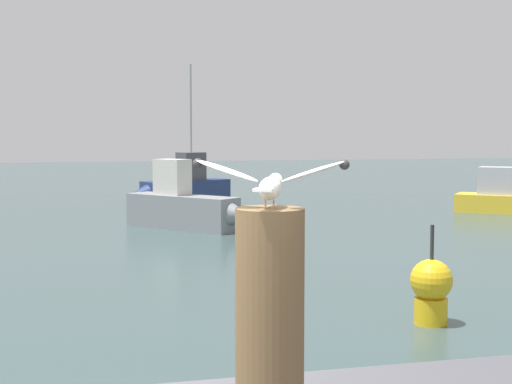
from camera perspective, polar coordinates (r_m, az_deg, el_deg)
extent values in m
cylinder|color=brown|center=(3.27, 1.07, -9.27)|extent=(0.30, 0.30, 0.92)
cylinder|color=tan|center=(3.18, 1.37, -0.96)|extent=(0.01, 0.01, 0.04)
cylinder|color=tan|center=(3.18, 0.73, -0.95)|extent=(0.01, 0.01, 0.04)
ellipsoid|color=silver|center=(3.19, 1.09, 0.27)|extent=(0.18, 0.25, 0.10)
sphere|color=silver|center=(3.31, 1.51, 0.92)|extent=(0.06, 0.06, 0.06)
cone|color=yellow|center=(3.37, 1.68, 0.91)|extent=(0.04, 0.05, 0.02)
cube|color=silver|center=(3.04, 0.58, 0.16)|extent=(0.10, 0.10, 0.01)
ellipsoid|color=silver|center=(3.14, 4.45, 1.58)|extent=(0.31, 0.23, 0.11)
sphere|color=#2A2A2A|center=(3.13, 6.82, 2.11)|extent=(0.04, 0.04, 0.04)
ellipsoid|color=silver|center=(3.21, -2.27, 1.66)|extent=(0.31, 0.23, 0.11)
sphere|color=#2A2A2A|center=(3.24, -4.50, 2.22)|extent=(0.04, 0.04, 0.04)
cube|color=gray|center=(19.58, -5.72, -1.53)|extent=(2.75, 3.03, 0.88)
cone|color=gray|center=(18.42, -1.42, -1.76)|extent=(1.04, 1.04, 0.74)
cube|color=silver|center=(19.72, -6.45, 1.16)|extent=(1.01, 1.04, 0.94)
cube|color=navy|center=(25.02, -5.40, -0.14)|extent=(3.15, 2.12, 0.91)
cone|color=navy|center=(24.11, -8.89, -0.25)|extent=(1.12, 1.12, 0.84)
cube|color=#47474C|center=(25.08, -5.02, 1.99)|extent=(1.02, 0.94, 0.93)
cylinder|color=#A5A5A8|center=(25.06, -5.05, 6.43)|extent=(0.08, 0.08, 2.95)
cube|color=#B2B2B7|center=(24.51, 18.66, 0.81)|extent=(1.76, 1.66, 0.87)
cylinder|color=yellow|center=(10.20, 13.29, -8.90)|extent=(0.44, 0.44, 0.35)
sphere|color=yellow|center=(10.11, 13.34, -6.62)|extent=(0.56, 0.56, 0.56)
cylinder|color=#2D2D2D|center=(10.03, 13.39, -3.89)|extent=(0.05, 0.05, 0.50)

